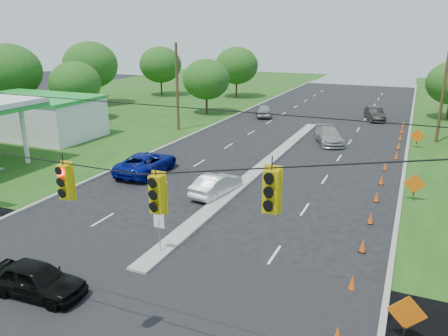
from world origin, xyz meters
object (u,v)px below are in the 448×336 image
at_px(black_sedan, 36,280).
at_px(white_sedan, 216,185).
at_px(gas_station, 25,114).
at_px(blue_pickup, 147,163).

xyz_separation_m(black_sedan, white_sedan, (1.85, 13.06, -0.01)).
relative_size(gas_station, black_sedan, 4.80).
height_order(white_sedan, blue_pickup, blue_pickup).
bearing_deg(white_sedan, gas_station, -5.81).
bearing_deg(black_sedan, white_sedan, -11.30).
bearing_deg(blue_pickup, gas_station, -15.88).
xyz_separation_m(gas_station, black_sedan, (20.97, -19.14, -1.88)).
relative_size(black_sedan, white_sedan, 0.98).
bearing_deg(white_sedan, black_sedan, 91.03).
height_order(gas_station, blue_pickup, gas_station).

